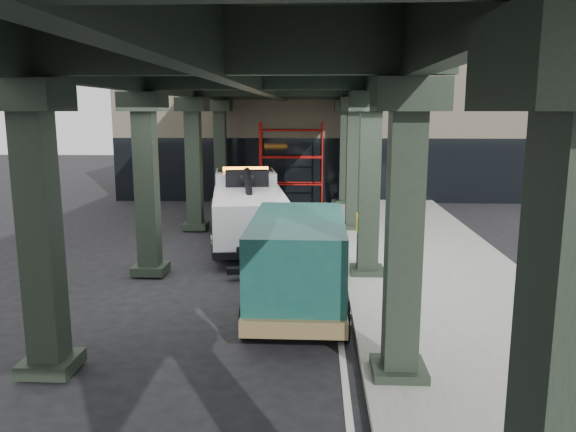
# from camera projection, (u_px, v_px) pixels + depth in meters

# --- Properties ---
(ground) EXTENTS (90.00, 90.00, 0.00)m
(ground) POSITION_uv_depth(u_px,v_px,m) (266.00, 301.00, 13.55)
(ground) COLOR black
(ground) RESTS_ON ground
(sidewalk) EXTENTS (5.00, 40.00, 0.15)m
(sidewalk) POSITION_uv_depth(u_px,v_px,m) (437.00, 276.00, 15.29)
(sidewalk) COLOR gray
(sidewalk) RESTS_ON ground
(lane_stripe) EXTENTS (0.12, 38.00, 0.01)m
(lane_stripe) POSITION_uv_depth(u_px,v_px,m) (334.00, 277.00, 15.43)
(lane_stripe) COLOR silver
(lane_stripe) RESTS_ON ground
(viaduct) EXTENTS (7.40, 32.00, 6.40)m
(viaduct) POSITION_uv_depth(u_px,v_px,m) (256.00, 74.00, 14.53)
(viaduct) COLOR black
(viaduct) RESTS_ON ground
(building) EXTENTS (22.00, 10.00, 8.00)m
(building) POSITION_uv_depth(u_px,v_px,m) (330.00, 120.00, 32.36)
(building) COLOR #C6B793
(building) RESTS_ON ground
(scaffolding) EXTENTS (3.08, 0.88, 4.00)m
(scaffolding) POSITION_uv_depth(u_px,v_px,m) (292.00, 161.00, 27.54)
(scaffolding) COLOR #B5130E
(scaffolding) RESTS_ON ground
(tow_truck) EXTENTS (3.31, 8.11, 2.59)m
(tow_truck) POSITION_uv_depth(u_px,v_px,m) (248.00, 206.00, 19.46)
(tow_truck) COLOR black
(tow_truck) RESTS_ON ground
(towed_van) EXTENTS (2.22, 5.45, 2.21)m
(towed_van) POSITION_uv_depth(u_px,v_px,m) (298.00, 260.00, 12.74)
(towed_van) COLOR #13463F
(towed_van) RESTS_ON ground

